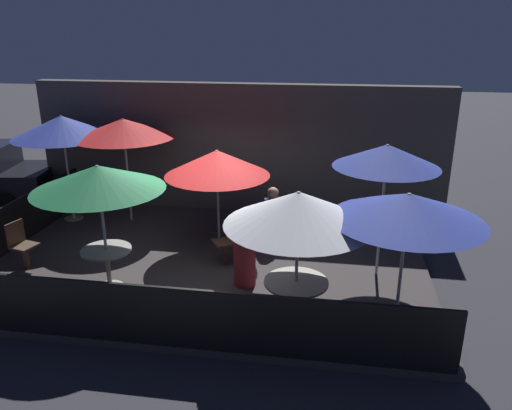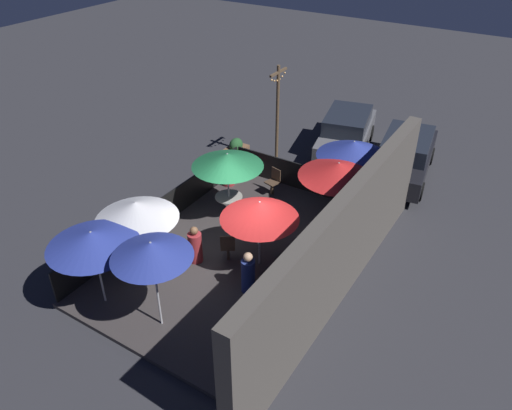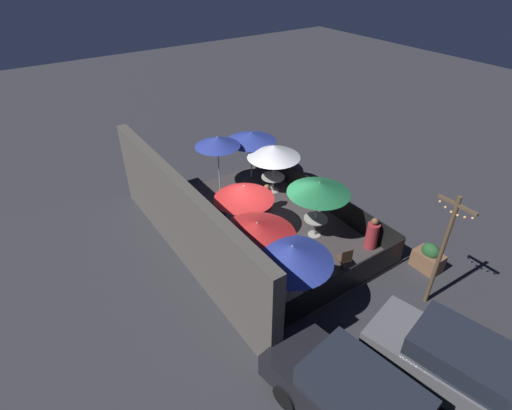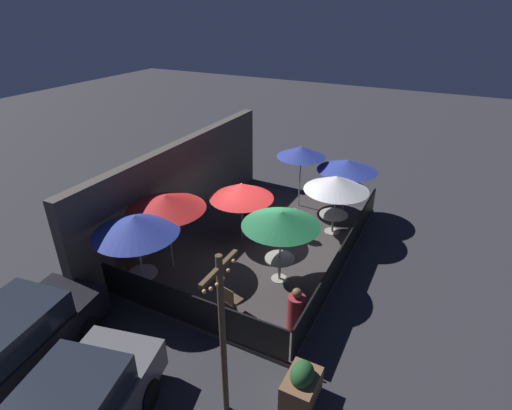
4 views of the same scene
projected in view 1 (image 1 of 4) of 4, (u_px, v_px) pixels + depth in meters
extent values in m
plane|color=#2D2D33|center=(209.00, 266.00, 9.85)|extent=(60.00, 60.00, 0.00)
cube|color=#383333|center=(209.00, 263.00, 9.83)|extent=(8.38, 5.69, 0.12)
cube|color=#4C4742|center=(238.00, 150.00, 12.17)|extent=(9.98, 0.36, 3.21)
cube|color=black|center=(159.00, 316.00, 7.05)|extent=(8.18, 0.05, 0.95)
cube|color=black|center=(12.00, 226.00, 10.26)|extent=(0.05, 5.49, 0.95)
cylinder|color=#B2B2B7|center=(297.00, 259.00, 7.43)|extent=(0.05, 0.05, 2.13)
cone|color=silver|center=(298.00, 208.00, 7.15)|extent=(2.18, 2.18, 0.50)
cylinder|color=#B2B2B7|center=(68.00, 169.00, 11.54)|extent=(0.05, 0.05, 2.46)
cone|color=#283893|center=(62.00, 127.00, 11.20)|extent=(2.23, 2.23, 0.49)
cylinder|color=#B2B2B7|center=(104.00, 229.00, 8.42)|extent=(0.05, 0.05, 2.22)
cone|color=#1E6B3D|center=(98.00, 178.00, 8.11)|extent=(2.18, 2.18, 0.41)
cylinder|color=#B2B2B7|center=(218.00, 199.00, 10.14)|extent=(0.05, 0.05, 2.04)
cone|color=red|center=(217.00, 163.00, 9.88)|extent=(2.11, 2.11, 0.51)
cylinder|color=#B2B2B7|center=(382.00, 212.00, 8.85)|extent=(0.05, 0.05, 2.45)
cone|color=#283893|center=(387.00, 156.00, 8.51)|extent=(1.84, 1.84, 0.40)
cylinder|color=#B2B2B7|center=(402.00, 264.00, 7.26)|extent=(0.05, 0.05, 2.16)
cone|color=#283893|center=(408.00, 207.00, 6.97)|extent=(2.19, 2.19, 0.40)
cylinder|color=#B2B2B7|center=(127.00, 171.00, 11.46)|extent=(0.05, 0.05, 2.41)
cone|color=red|center=(123.00, 128.00, 11.13)|extent=(2.26, 2.26, 0.42)
cylinder|color=#9E998E|center=(295.00, 320.00, 7.78)|extent=(0.54, 0.54, 0.02)
cylinder|color=#9E998E|center=(295.00, 302.00, 7.67)|extent=(0.08, 0.08, 0.67)
cylinder|color=#9E998E|center=(296.00, 282.00, 7.55)|extent=(0.98, 0.98, 0.04)
cylinder|color=#9E998E|center=(74.00, 218.00, 11.95)|extent=(0.44, 0.44, 0.02)
cylinder|color=#9E998E|center=(72.00, 205.00, 11.83)|extent=(0.08, 0.08, 0.69)
cylinder|color=#9E998E|center=(70.00, 190.00, 11.71)|extent=(0.79, 0.79, 0.04)
cylinder|color=#9E998E|center=(110.00, 287.00, 8.79)|extent=(0.47, 0.47, 0.02)
cylinder|color=#9E998E|center=(108.00, 269.00, 8.68)|extent=(0.08, 0.08, 0.70)
cylinder|color=#9E998E|center=(106.00, 250.00, 8.55)|extent=(0.86, 0.86, 0.04)
cube|color=#4C3828|center=(225.00, 253.00, 9.58)|extent=(0.11, 0.11, 0.44)
cube|color=#4C3828|center=(224.00, 242.00, 9.50)|extent=(0.56, 0.56, 0.04)
cube|color=#4C3828|center=(233.00, 229.00, 9.49)|extent=(0.25, 0.35, 0.44)
cube|color=#4C3828|center=(104.00, 200.00, 12.54)|extent=(0.11, 0.11, 0.44)
cube|color=#4C3828|center=(103.00, 191.00, 12.46)|extent=(0.54, 0.54, 0.04)
cube|color=#4C3828|center=(108.00, 180.00, 12.51)|extent=(0.37, 0.21, 0.44)
cube|color=#4C3828|center=(26.00, 257.00, 9.43)|extent=(0.10, 0.10, 0.43)
cube|color=#4C3828|center=(24.00, 246.00, 9.35)|extent=(0.49, 0.49, 0.04)
cube|color=#4C3828|center=(15.00, 233.00, 9.34)|extent=(0.13, 0.40, 0.44)
cylinder|color=maroon|center=(245.00, 261.00, 8.74)|extent=(0.53, 0.53, 0.91)
sphere|color=brown|center=(244.00, 231.00, 8.55)|extent=(0.23, 0.23, 0.23)
cylinder|color=navy|center=(273.00, 221.00, 10.47)|extent=(0.51, 0.51, 0.98)
sphere|color=tan|center=(273.00, 193.00, 10.26)|extent=(0.24, 0.24, 0.24)
cylinder|color=black|center=(34.00, 185.00, 13.82)|extent=(0.66, 0.27, 0.64)
cylinder|color=black|center=(6.00, 204.00, 12.30)|extent=(0.66, 0.27, 0.64)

